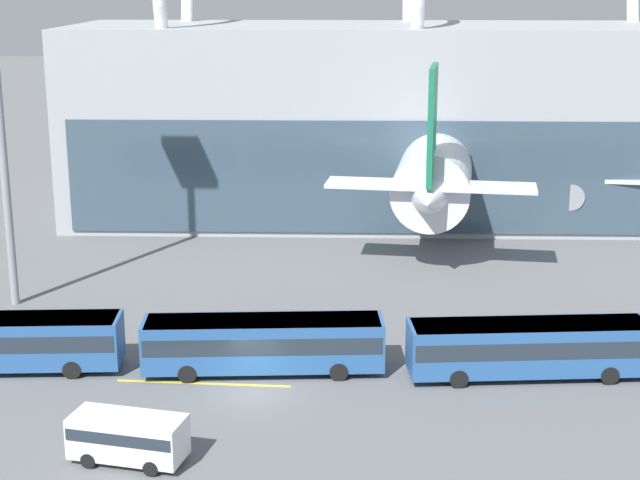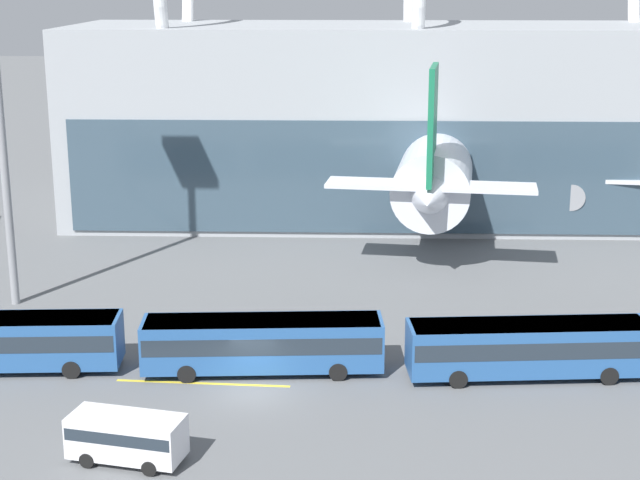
{
  "view_description": "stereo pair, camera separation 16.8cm",
  "coord_description": "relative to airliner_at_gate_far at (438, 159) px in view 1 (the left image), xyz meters",
  "views": [
    {
      "loc": [
        4.91,
        -47.28,
        21.11
      ],
      "look_at": [
        3.01,
        15.99,
        4.0
      ],
      "focal_mm": 55.0,
      "sensor_mm": 36.0,
      "label": 1
    },
    {
      "loc": [
        5.07,
        -47.28,
        21.11
      ],
      "look_at": [
        3.01,
        15.99,
        4.0
      ],
      "focal_mm": 55.0,
      "sensor_mm": 36.0,
      "label": 2
    }
  ],
  "objects": [
    {
      "name": "shuttle_bus_1",
      "position": [
        -12.27,
        -33.04,
        -4.12
      ],
      "size": [
        13.26,
        3.67,
        3.04
      ],
      "rotation": [
        0.0,
        0.0,
        0.07
      ],
      "color": "#285693",
      "rests_on": "ground_plane"
    },
    {
      "name": "shuttle_bus_2",
      "position": [
        2.18,
        -33.2,
        -4.12
      ],
      "size": [
        13.3,
        3.91,
        3.04
      ],
      "rotation": [
        0.0,
        0.0,
        0.09
      ],
      "color": "#285693",
      "rests_on": "ground_plane"
    },
    {
      "name": "service_van_foreground",
      "position": [
        -17.44,
        -43.49,
        -4.64
      ],
      "size": [
        5.48,
        3.16,
        2.18
      ],
      "rotation": [
        0.0,
        0.0,
        2.92
      ],
      "color": "silver",
      "rests_on": "ground_plane"
    },
    {
      "name": "ground_plane",
      "position": [
        -12.57,
        -35.83,
        -5.93
      ],
      "size": [
        440.0,
        440.0,
        0.0
      ],
      "primitive_type": "plane",
      "color": "slate"
    },
    {
      "name": "lane_stripe_0",
      "position": [
        -15.36,
        -34.71,
        -5.92
      ],
      "size": [
        9.43,
        0.8,
        0.01
      ],
      "primitive_type": "cube",
      "rotation": [
        0.0,
        0.0,
        -0.06
      ],
      "color": "yellow",
      "rests_on": "ground_plane"
    },
    {
      "name": "shuttle_bus_0",
      "position": [
        -26.71,
        -33.21,
        -4.12
      ],
      "size": [
        13.26,
        3.67,
        3.04
      ],
      "rotation": [
        0.0,
        0.0,
        0.07
      ],
      "color": "#285693",
      "rests_on": "ground_plane"
    },
    {
      "name": "airliner_at_gate_far",
      "position": [
        0.0,
        0.0,
        0.0
      ],
      "size": [
        39.32,
        37.02,
        15.07
      ],
      "rotation": [
        0.0,
        0.0,
        1.44
      ],
      "color": "silver",
      "rests_on": "ground_plane"
    }
  ]
}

